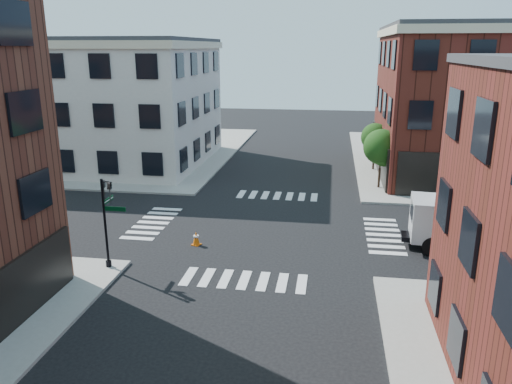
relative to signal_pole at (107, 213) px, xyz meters
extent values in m
plane|color=black|center=(6.72, 6.68, -2.86)|extent=(120.00, 120.00, 0.00)
cube|color=gray|center=(-14.28, 27.68, -2.78)|extent=(30.00, 30.00, 0.15)
cube|color=silver|center=(-12.28, 22.68, 2.64)|extent=(22.00, 16.00, 11.00)
cylinder|color=black|center=(14.22, 16.68, -1.97)|extent=(0.18, 0.18, 1.47)
cylinder|color=black|center=(14.22, 16.68, -1.24)|extent=(0.12, 0.12, 1.47)
sphere|color=#14390F|center=(14.22, 16.68, 0.44)|extent=(2.69, 2.69, 2.69)
sphere|color=#14390F|center=(14.47, 16.58, -0.10)|extent=(1.85, 1.85, 1.85)
cylinder|color=black|center=(14.22, 22.68, -2.04)|extent=(0.18, 0.18, 1.33)
cylinder|color=black|center=(14.22, 22.68, -1.38)|extent=(0.12, 0.12, 1.33)
sphere|color=#14390F|center=(14.22, 22.68, 0.14)|extent=(2.43, 2.43, 2.43)
sphere|color=#14390F|center=(14.47, 22.58, -0.35)|extent=(1.67, 1.67, 1.67)
cylinder|color=black|center=(-0.08, -0.12, -0.56)|extent=(0.12, 0.12, 4.60)
cylinder|color=black|center=(-0.08, -0.12, -2.56)|extent=(0.28, 0.28, 0.30)
cube|color=#053819|center=(0.47, -0.12, 0.29)|extent=(1.10, 0.03, 0.22)
cube|color=#053819|center=(-0.08, 0.43, 0.54)|extent=(0.03, 1.10, 0.22)
imported|color=black|center=(0.27, -0.02, 1.04)|extent=(0.22, 0.18, 1.10)
imported|color=black|center=(-0.18, 0.23, 1.04)|extent=(0.18, 0.22, 1.10)
cube|color=#9C100E|center=(20.25, 6.15, -0.57)|extent=(2.39, 0.23, 0.76)
cube|color=silver|center=(16.02, 5.10, -1.17)|extent=(2.38, 2.78, 2.18)
cube|color=black|center=(14.99, 5.19, -0.79)|extent=(0.27, 2.07, 0.98)
cube|color=black|center=(18.84, 4.88, -2.31)|extent=(8.77, 1.78, 0.27)
cylinder|color=black|center=(15.93, 3.96, -2.31)|extent=(1.12, 0.47, 1.09)
cylinder|color=black|center=(16.11, 6.24, -2.31)|extent=(1.12, 0.47, 1.09)
cylinder|color=black|center=(20.02, 5.93, -2.31)|extent=(1.12, 0.47, 1.09)
cube|color=#D75C09|center=(3.34, 3.57, -2.83)|extent=(0.56, 0.56, 0.05)
cone|color=#D75C09|center=(3.34, 3.57, -2.46)|extent=(0.53, 0.53, 0.80)
cylinder|color=white|center=(3.34, 3.57, -2.34)|extent=(0.31, 0.31, 0.09)
camera|label=1|loc=(10.51, -21.30, 7.67)|focal=35.00mm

